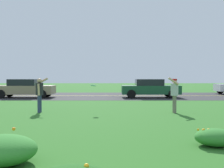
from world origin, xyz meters
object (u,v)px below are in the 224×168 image
Objects in this scene: frisbee_pale_blue at (93,86)px; car_dark_green_center_right at (150,88)px; person_catcher_red_cap_gray_shirt at (174,92)px; car_tan_center_left at (24,88)px; person_thrower_dark_shirt at (39,92)px.

car_dark_green_center_right is at bearing 67.44° from frisbee_pale_blue.
car_dark_green_center_right is (3.84, 9.25, -0.49)m from frisbee_pale_blue.
car_dark_green_center_right is at bearing 88.92° from person_catcher_red_cap_gray_shirt.
car_dark_green_center_right is (0.18, 9.32, -0.20)m from person_catcher_red_cap_gray_shirt.
car_tan_center_left and car_dark_green_center_right have the same top height.
person_thrower_dark_shirt is at bearing -124.57° from car_dark_green_center_right.
car_tan_center_left is at bearing 180.00° from car_dark_green_center_right.
person_catcher_red_cap_gray_shirt is 3.68m from frisbee_pale_blue.
person_thrower_dark_shirt is at bearing -68.89° from car_tan_center_left.
person_thrower_dark_shirt is 0.99× the size of person_catcher_red_cap_gray_shirt.
car_tan_center_left reaches higher than frisbee_pale_blue.
person_catcher_red_cap_gray_shirt reaches higher than car_dark_green_center_right.
person_thrower_dark_shirt is 9.81m from car_tan_center_left.
frisbee_pale_blue is 0.06× the size of car_dark_green_center_right.
frisbee_pale_blue is (2.46, -0.10, 0.30)m from person_thrower_dark_shirt.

